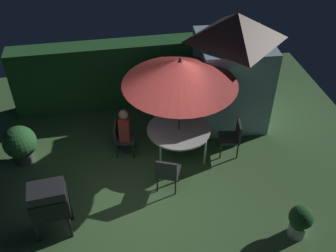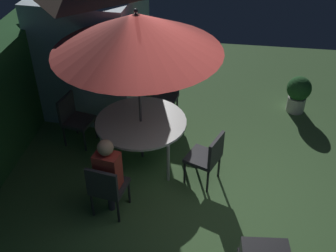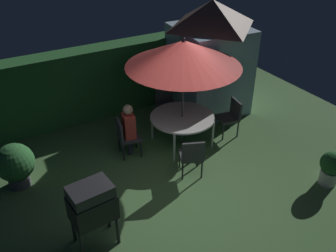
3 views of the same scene
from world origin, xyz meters
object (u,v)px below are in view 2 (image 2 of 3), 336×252
object	(u,v)px
chair_toward_hedge	(165,93)
person_in_red	(108,169)
patio_table	(141,123)
chair_toward_house	(74,117)
garden_shed	(91,33)
potted_plant_by_shed	(298,93)
chair_near_shed	(107,187)
patio_umbrella	(137,33)
chair_far_side	(208,156)

from	to	relation	value
chair_toward_hedge	person_in_red	bearing A→B (deg)	170.19
patio_table	chair_toward_house	distance (m)	1.28
garden_shed	potted_plant_by_shed	world-z (taller)	garden_shed
potted_plant_by_shed	person_in_red	world-z (taller)	person_in_red
chair_near_shed	chair_toward_hedge	distance (m)	2.62
patio_table	person_in_red	distance (m)	1.26
potted_plant_by_shed	patio_umbrella	bearing A→B (deg)	123.60
chair_near_shed	person_in_red	world-z (taller)	person_in_red
chair_toward_house	potted_plant_by_shed	size ratio (longest dim) A/B	1.22
chair_far_side	chair_toward_house	bearing A→B (deg)	72.89
chair_near_shed	potted_plant_by_shed	xyz separation A→B (m)	(3.14, -2.96, -0.11)
chair_near_shed	chair_far_side	xyz separation A→B (m)	(0.86, -1.35, 0.00)
chair_near_shed	patio_umbrella	bearing A→B (deg)	-9.99
garden_shed	chair_toward_hedge	distance (m)	1.75
potted_plant_by_shed	chair_toward_house	bearing A→B (deg)	111.33
chair_far_side	person_in_red	distance (m)	1.57
patio_table	chair_toward_house	bearing A→B (deg)	78.00
garden_shed	chair_near_shed	world-z (taller)	garden_shed
chair_far_side	potted_plant_by_shed	distance (m)	2.79
garden_shed	chair_near_shed	size ratio (longest dim) A/B	3.26
person_in_red	chair_toward_hedge	bearing A→B (deg)	-9.81
garden_shed	patio_table	bearing A→B (deg)	-142.49
chair_near_shed	person_in_red	size ratio (longest dim) A/B	0.71
patio_table	person_in_red	bearing A→B (deg)	170.01
chair_toward_house	potted_plant_by_shed	bearing A→B (deg)	-68.67
chair_far_side	potted_plant_by_shed	xyz separation A→B (m)	(2.27, -1.61, -0.11)
garden_shed	patio_umbrella	distance (m)	2.12
patio_umbrella	chair_toward_hedge	size ratio (longest dim) A/B	2.87
garden_shed	patio_umbrella	size ratio (longest dim) A/B	1.13
garden_shed	potted_plant_by_shed	distance (m)	4.09
chair_near_shed	potted_plant_by_shed	size ratio (longest dim) A/B	1.22
chair_far_side	patio_table	bearing A→B (deg)	67.53
person_in_red	patio_umbrella	bearing A→B (deg)	-9.99
patio_umbrella	chair_toward_house	bearing A→B (deg)	78.00
chair_near_shed	chair_toward_hedge	xyz separation A→B (m)	(2.58, -0.45, 0.00)
patio_umbrella	person_in_red	size ratio (longest dim) A/B	2.05
chair_toward_hedge	chair_toward_house	xyz separation A→B (m)	(-0.99, 1.45, 0.00)
patio_table	chair_toward_hedge	bearing A→B (deg)	-9.64
potted_plant_by_shed	person_in_red	xyz separation A→B (m)	(-3.05, 2.95, 0.37)
garden_shed	person_in_red	xyz separation A→B (m)	(-2.81, -0.99, -0.71)
chair_toward_house	person_in_red	xyz separation A→B (m)	(-1.50, -1.02, 0.26)
chair_far_side	person_in_red	bearing A→B (deg)	120.14
chair_near_shed	chair_far_side	size ratio (longest dim) A/B	1.00
chair_far_side	potted_plant_by_shed	bearing A→B (deg)	-35.27
chair_toward_hedge	chair_toward_house	size ratio (longest dim) A/B	1.00
chair_toward_hedge	person_in_red	world-z (taller)	person_in_red
chair_near_shed	chair_toward_hedge	size ratio (longest dim) A/B	1.00
chair_far_side	chair_near_shed	bearing A→B (deg)	122.49
patio_umbrella	chair_far_side	size ratio (longest dim) A/B	2.87
chair_toward_house	chair_toward_hedge	bearing A→B (deg)	-55.61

